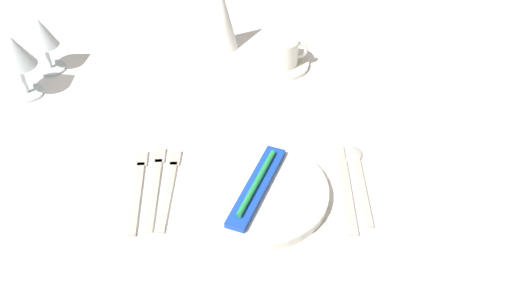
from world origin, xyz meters
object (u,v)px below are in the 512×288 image
at_px(fork_outer, 169,185).
at_px(fork_salad, 138,187).
at_px(wine_glass_left, 42,36).
at_px(toothbrush_package, 257,186).
at_px(dinner_knife, 346,190).
at_px(fork_inner, 155,184).
at_px(wine_glass_centre, 15,54).
at_px(dinner_plate, 257,192).
at_px(coffee_cup_left, 282,51).
at_px(spoon_soup, 359,174).
at_px(napkin_folded, 221,15).

height_order(fork_outer, fork_salad, same).
height_order(fork_salad, wine_glass_left, wine_glass_left).
bearing_deg(toothbrush_package, dinner_knife, 3.76).
distance_m(fork_outer, wine_glass_left, 0.51).
xyz_separation_m(fork_inner, wine_glass_centre, (-0.32, 0.29, 0.10)).
relative_size(dinner_plate, fork_salad, 1.22).
bearing_deg(fork_outer, dinner_knife, -2.72).
distance_m(dinner_plate, toothbrush_package, 0.02).
bearing_deg(wine_glass_left, dinner_knife, -32.20).
bearing_deg(fork_salad, coffee_cup_left, 54.85).
bearing_deg(fork_outer, fork_salad, -176.34).
bearing_deg(wine_glass_centre, fork_outer, -40.28).
bearing_deg(dinner_knife, coffee_cup_left, 103.80).
xyz_separation_m(dinner_knife, wine_glass_left, (-0.64, 0.40, 0.09)).
relative_size(fork_outer, coffee_cup_left, 2.01).
height_order(toothbrush_package, spoon_soup, toothbrush_package).
bearing_deg(napkin_folded, fork_outer, -99.65).
height_order(fork_salad, coffee_cup_left, coffee_cup_left).
height_order(fork_salad, wine_glass_centre, wine_glass_centre).
bearing_deg(fork_outer, coffee_cup_left, 60.51).
bearing_deg(napkin_folded, dinner_plate, -81.24).
xyz_separation_m(fork_outer, wine_glass_left, (-0.32, 0.39, 0.09)).
xyz_separation_m(fork_outer, coffee_cup_left, (0.22, 0.40, 0.04)).
xyz_separation_m(fork_salad, wine_glass_left, (-0.26, 0.39, 0.09)).
xyz_separation_m(wine_glass_left, napkin_folded, (0.40, 0.10, -0.00)).
relative_size(dinner_plate, fork_inner, 1.22).
bearing_deg(toothbrush_package, dinner_plate, 0.00).
height_order(toothbrush_package, coffee_cup_left, coffee_cup_left).
height_order(dinner_plate, wine_glass_centre, wine_glass_centre).
relative_size(spoon_soup, wine_glass_centre, 1.42).
relative_size(fork_inner, spoon_soup, 1.02).
distance_m(wine_glass_left, napkin_folded, 0.41).
bearing_deg(fork_inner, wine_glass_left, 127.04).
distance_m(fork_salad, napkin_folded, 0.51).
xyz_separation_m(fork_salad, dinner_knife, (0.38, -0.01, 0.00)).
distance_m(fork_inner, spoon_soup, 0.38).
xyz_separation_m(dinner_plate, napkin_folded, (-0.08, 0.51, 0.08)).
relative_size(spoon_soup, wine_glass_left, 1.58).
distance_m(fork_outer, dinner_knife, 0.33).
xyz_separation_m(spoon_soup, wine_glass_centre, (-0.70, 0.27, 0.10)).
relative_size(fork_outer, wine_glass_centre, 1.41).
height_order(spoon_soup, napkin_folded, napkin_folded).
bearing_deg(fork_outer, napkin_folded, 80.35).
xyz_separation_m(fork_inner, fork_salad, (-0.03, -0.01, -0.00)).
height_order(dinner_plate, napkin_folded, napkin_folded).
xyz_separation_m(toothbrush_package, coffee_cup_left, (0.06, 0.42, 0.02)).
xyz_separation_m(fork_inner, spoon_soup, (0.38, 0.02, 0.00)).
height_order(spoon_soup, wine_glass_left, wine_glass_left).
distance_m(spoon_soup, coffee_cup_left, 0.40).
height_order(coffee_cup_left, wine_glass_centre, wine_glass_centre).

